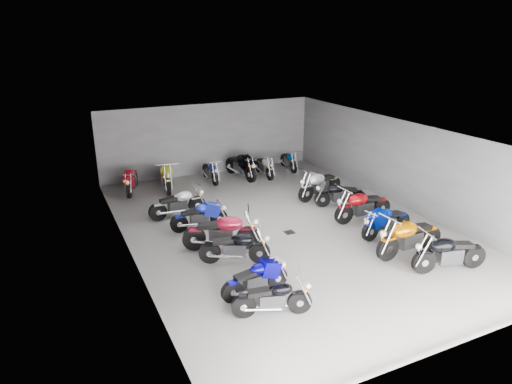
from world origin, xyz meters
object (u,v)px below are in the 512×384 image
(motorcycle_right_c, at_px, (386,222))
(motorcycle_back_d, at_px, (241,166))
(motorcycle_left_d, at_px, (222,232))
(motorcycle_left_c, at_px, (236,247))
(motorcycle_right_f, at_px, (320,184))
(motorcycle_right_d, at_px, (362,206))
(motorcycle_left_a, at_px, (273,298))
(motorcycle_back_a, at_px, (132,180))
(motorcycle_back_e, at_px, (264,166))
(motorcycle_right_b, at_px, (409,237))
(motorcycle_back_b, at_px, (166,176))
(motorcycle_left_b, at_px, (256,278))
(motorcycle_right_a, at_px, (449,253))
(motorcycle_left_f, at_px, (178,203))
(motorcycle_left_e, at_px, (200,216))
(motorcycle_back_f, at_px, (289,161))
(motorcycle_right_e, at_px, (340,194))
(motorcycle_back_c, at_px, (210,171))
(drain_grate, at_px, (289,232))

(motorcycle_right_c, distance_m, motorcycle_back_d, 7.83)
(motorcycle_left_d, bearing_deg, motorcycle_back_d, 174.41)
(motorcycle_left_c, height_order, motorcycle_right_f, motorcycle_right_f)
(motorcycle_right_d, bearing_deg, motorcycle_back_d, 17.26)
(motorcycle_left_a, bearing_deg, motorcycle_left_c, -166.50)
(motorcycle_back_a, xyz_separation_m, motorcycle_back_e, (5.87, -0.38, -0.04))
(motorcycle_right_b, xyz_separation_m, motorcycle_back_b, (-4.86, 8.88, -0.00))
(motorcycle_left_b, height_order, motorcycle_back_e, motorcycle_back_e)
(motorcycle_left_c, height_order, motorcycle_right_a, motorcycle_right_a)
(motorcycle_left_c, bearing_deg, motorcycle_left_f, -148.15)
(motorcycle_left_b, height_order, motorcycle_back_b, motorcycle_back_b)
(motorcycle_left_e, relative_size, motorcycle_back_e, 1.00)
(motorcycle_left_d, bearing_deg, motorcycle_right_c, 97.63)
(motorcycle_left_f, bearing_deg, motorcycle_left_a, -1.34)
(motorcycle_left_c, height_order, motorcycle_back_a, motorcycle_back_a)
(motorcycle_back_b, relative_size, motorcycle_back_f, 1.28)
(motorcycle_right_b, bearing_deg, motorcycle_left_b, 88.85)
(motorcycle_right_e, xyz_separation_m, motorcycle_back_b, (-5.36, 4.73, 0.09))
(motorcycle_left_d, height_order, motorcycle_right_c, motorcycle_left_d)
(motorcycle_back_e, bearing_deg, motorcycle_back_f, -159.36)
(motorcycle_right_e, bearing_deg, motorcycle_back_a, 73.57)
(motorcycle_left_f, xyz_separation_m, motorcycle_right_c, (5.55, -4.42, -0.01))
(motorcycle_left_b, bearing_deg, motorcycle_left_e, 174.60)
(motorcycle_right_a, bearing_deg, motorcycle_left_b, 90.80)
(motorcycle_left_b, height_order, motorcycle_right_b, motorcycle_right_b)
(motorcycle_right_a, bearing_deg, motorcycle_right_e, 11.16)
(motorcycle_right_f, bearing_deg, motorcycle_back_a, 44.77)
(motorcycle_left_a, relative_size, motorcycle_back_a, 0.90)
(motorcycle_right_c, bearing_deg, motorcycle_back_f, -12.88)
(motorcycle_back_d, bearing_deg, motorcycle_back_b, -7.40)
(motorcycle_back_f, bearing_deg, motorcycle_left_c, 59.29)
(motorcycle_right_c, xyz_separation_m, motorcycle_back_c, (-3.14, 7.75, -0.03))
(motorcycle_left_f, bearing_deg, motorcycle_back_d, 126.36)
(motorcycle_right_d, height_order, motorcycle_back_d, motorcycle_back_d)
(motorcycle_left_b, bearing_deg, motorcycle_right_b, 85.44)
(motorcycle_right_b, height_order, motorcycle_right_e, motorcycle_right_b)
(motorcycle_back_f, bearing_deg, motorcycle_back_d, 12.71)
(motorcycle_left_f, bearing_deg, drain_grate, 41.45)
(motorcycle_back_e, relative_size, motorcycle_back_f, 1.06)
(motorcycle_left_f, height_order, motorcycle_back_a, motorcycle_back_a)
(motorcycle_left_c, bearing_deg, motorcycle_back_a, -143.93)
(motorcycle_left_e, xyz_separation_m, motorcycle_back_e, (4.56, 4.37, 0.00))
(motorcycle_left_a, height_order, motorcycle_left_d, motorcycle_left_d)
(motorcycle_left_b, xyz_separation_m, motorcycle_left_d, (0.16, 2.72, 0.11))
(drain_grate, relative_size, motorcycle_right_c, 0.16)
(motorcycle_right_a, relative_size, motorcycle_back_c, 1.13)
(motorcycle_left_f, bearing_deg, motorcycle_right_a, 35.13)
(motorcycle_left_b, height_order, motorcycle_left_c, motorcycle_left_c)
(motorcycle_right_a, xyz_separation_m, motorcycle_back_e, (-0.68, 9.94, -0.06))
(motorcycle_right_b, height_order, motorcycle_right_d, motorcycle_right_b)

